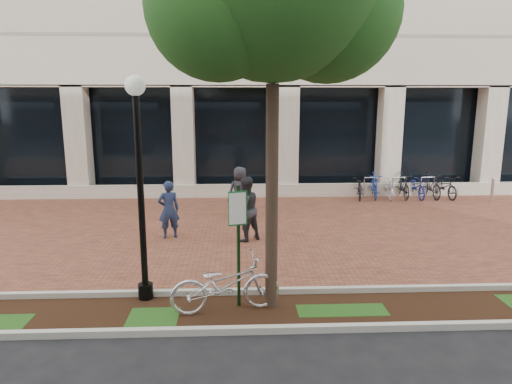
{
  "coord_description": "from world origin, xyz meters",
  "views": [
    {
      "loc": [
        0.02,
        -12.77,
        3.72
      ],
      "look_at": [
        0.53,
        -0.8,
        1.28
      ],
      "focal_mm": 32.0,
      "sensor_mm": 36.0,
      "label": 1
    }
  ],
  "objects_px": {
    "lamppost": "(140,177)",
    "bike_rack_cluster": "(402,186)",
    "pedestrian_mid": "(245,209)",
    "locked_bicycle": "(226,284)",
    "pedestrian_left": "(169,210)",
    "bollard": "(492,189)",
    "parking_sign": "(238,230)",
    "pedestrian_right": "(240,192)"
  },
  "relations": [
    {
      "from": "lamppost",
      "to": "bike_rack_cluster",
      "type": "distance_m",
      "value": 12.0
    },
    {
      "from": "lamppost",
      "to": "pedestrian_mid",
      "type": "distance_m",
      "value": 4.32
    },
    {
      "from": "locked_bicycle",
      "to": "pedestrian_left",
      "type": "xyz_separation_m",
      "value": [
        -1.63,
        4.49,
        0.28
      ]
    },
    {
      "from": "pedestrian_left",
      "to": "bollard",
      "type": "bearing_deg",
      "value": -177.79
    },
    {
      "from": "parking_sign",
      "to": "pedestrian_mid",
      "type": "height_order",
      "value": "parking_sign"
    },
    {
      "from": "pedestrian_left",
      "to": "pedestrian_mid",
      "type": "distance_m",
      "value": 2.09
    },
    {
      "from": "bollard",
      "to": "lamppost",
      "type": "bearing_deg",
      "value": -144.85
    },
    {
      "from": "pedestrian_left",
      "to": "bike_rack_cluster",
      "type": "relative_size",
      "value": 0.38
    },
    {
      "from": "lamppost",
      "to": "locked_bicycle",
      "type": "bearing_deg",
      "value": -21.34
    },
    {
      "from": "lamppost",
      "to": "bollard",
      "type": "relative_size",
      "value": 4.41
    },
    {
      "from": "lamppost",
      "to": "pedestrian_left",
      "type": "distance_m",
      "value": 4.19
    },
    {
      "from": "parking_sign",
      "to": "pedestrian_right",
      "type": "bearing_deg",
      "value": 74.12
    },
    {
      "from": "pedestrian_mid",
      "to": "pedestrian_right",
      "type": "distance_m",
      "value": 2.5
    },
    {
      "from": "parking_sign",
      "to": "pedestrian_left",
      "type": "xyz_separation_m",
      "value": [
        -1.87,
        4.3,
        -0.66
      ]
    },
    {
      "from": "parking_sign",
      "to": "bike_rack_cluster",
      "type": "xyz_separation_m",
      "value": [
        6.31,
        9.09,
        -0.99
      ]
    },
    {
      "from": "pedestrian_mid",
      "to": "pedestrian_right",
      "type": "relative_size",
      "value": 1.06
    },
    {
      "from": "lamppost",
      "to": "bollard",
      "type": "xyz_separation_m",
      "value": [
        11.1,
        7.82,
        -1.86
      ]
    },
    {
      "from": "parking_sign",
      "to": "pedestrian_right",
      "type": "relative_size",
      "value": 1.38
    },
    {
      "from": "pedestrian_left",
      "to": "pedestrian_mid",
      "type": "height_order",
      "value": "pedestrian_mid"
    },
    {
      "from": "lamppost",
      "to": "pedestrian_left",
      "type": "bearing_deg",
      "value": 91.5
    },
    {
      "from": "pedestrian_mid",
      "to": "bollard",
      "type": "bearing_deg",
      "value": 171.68
    },
    {
      "from": "pedestrian_right",
      "to": "bike_rack_cluster",
      "type": "xyz_separation_m",
      "value": [
        6.23,
        2.63,
        -0.36
      ]
    },
    {
      "from": "bollard",
      "to": "pedestrian_left",
      "type": "bearing_deg",
      "value": -160.69
    },
    {
      "from": "pedestrian_mid",
      "to": "pedestrian_right",
      "type": "height_order",
      "value": "pedestrian_mid"
    },
    {
      "from": "lamppost",
      "to": "locked_bicycle",
      "type": "height_order",
      "value": "lamppost"
    },
    {
      "from": "locked_bicycle",
      "to": "bollard",
      "type": "distance_m",
      "value": 12.74
    },
    {
      "from": "locked_bicycle",
      "to": "bollard",
      "type": "relative_size",
      "value": 2.1
    },
    {
      "from": "bollard",
      "to": "locked_bicycle",
      "type": "bearing_deg",
      "value": -138.68
    },
    {
      "from": "locked_bicycle",
      "to": "bollard",
      "type": "bearing_deg",
      "value": -59.38
    },
    {
      "from": "parking_sign",
      "to": "pedestrian_mid",
      "type": "bearing_deg",
      "value": 72.01
    },
    {
      "from": "lamppost",
      "to": "pedestrian_left",
      "type": "xyz_separation_m",
      "value": [
        -0.1,
        3.89,
        -1.55
      ]
    },
    {
      "from": "pedestrian_right",
      "to": "bollard",
      "type": "distance_m",
      "value": 9.43
    },
    {
      "from": "pedestrian_left",
      "to": "pedestrian_mid",
      "type": "xyz_separation_m",
      "value": [
        2.06,
        -0.33,
        0.08
      ]
    },
    {
      "from": "parking_sign",
      "to": "pedestrian_left",
      "type": "relative_size",
      "value": 1.42
    },
    {
      "from": "parking_sign",
      "to": "bike_rack_cluster",
      "type": "relative_size",
      "value": 0.55
    },
    {
      "from": "pedestrian_left",
      "to": "pedestrian_mid",
      "type": "relative_size",
      "value": 0.91
    },
    {
      "from": "locked_bicycle",
      "to": "lamppost",
      "type": "bearing_deg",
      "value": 57.95
    },
    {
      "from": "pedestrian_left",
      "to": "parking_sign",
      "type": "bearing_deg",
      "value": 96.38
    },
    {
      "from": "parking_sign",
      "to": "lamppost",
      "type": "distance_m",
      "value": 2.02
    },
    {
      "from": "pedestrian_mid",
      "to": "bike_rack_cluster",
      "type": "xyz_separation_m",
      "value": [
        6.11,
        5.13,
        -0.41
      ]
    },
    {
      "from": "parking_sign",
      "to": "locked_bicycle",
      "type": "distance_m",
      "value": 0.98
    },
    {
      "from": "pedestrian_left",
      "to": "bollard",
      "type": "height_order",
      "value": "pedestrian_left"
    }
  ]
}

